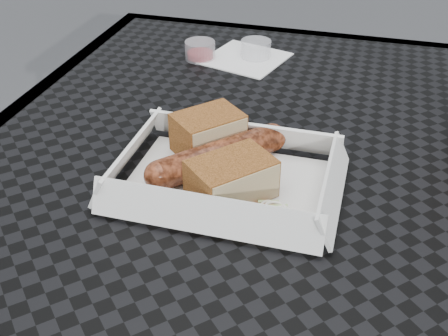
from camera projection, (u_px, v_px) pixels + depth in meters
patio_table at (286, 186)px, 0.76m from camera, size 0.80×0.80×0.74m
food_tray at (226, 184)px, 0.63m from camera, size 0.22×0.15×0.00m
bratwurst at (219, 156)px, 0.65m from camera, size 0.14×0.15×0.03m
bread_near at (208, 133)px, 0.68m from camera, size 0.09×0.10×0.05m
bread_far at (231, 179)px, 0.60m from camera, size 0.10×0.10×0.04m
veg_garnish at (276, 215)px, 0.58m from camera, size 0.03×0.03×0.00m
napkin at (246, 58)px, 0.93m from camera, size 0.15×0.15×0.00m
condiment_cup_sauce at (200, 50)px, 0.93m from camera, size 0.05×0.05×0.03m
condiment_cup_empty at (256, 49)px, 0.93m from camera, size 0.05×0.05×0.03m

